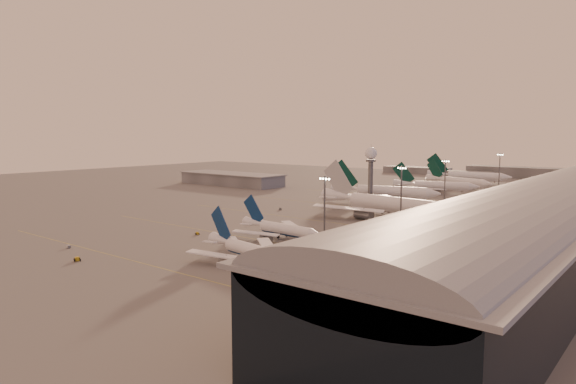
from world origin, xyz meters
The scene contains 26 objects.
ground centered at (0.00, 0.00, 0.00)m, with size 700.00×700.00×0.00m, color #565454.
taxiway_markings centered at (30.00, 56.00, 0.01)m, with size 180.00×185.25×0.02m.
hangar centered at (-120.00, 140.00, 4.32)m, with size 82.00×27.00×8.50m.
radar_tower centered at (5.00, 120.00, 20.95)m, with size 6.40×6.40×31.10m.
mast_a centered at (58.00, 0.00, 13.74)m, with size 3.60×0.56×25.00m.
mast_b centered at (55.00, 55.00, 13.74)m, with size 3.60×0.56×25.00m.
mast_c centered at (50.00, 110.00, 13.74)m, with size 3.60×0.56×25.00m.
mast_d centered at (48.00, 200.00, 13.74)m, with size 3.60×0.56×25.00m.
distant_horizon centered at (2.62, 325.14, 3.89)m, with size 165.00×37.50×9.00m.
narrowbody_near centered at (41.16, -14.67, 2.98)m, with size 37.40×29.58×14.73m.
narrowbody_mid centered at (27.99, 16.49, 2.95)m, with size 37.25×29.68×14.55m.
widebody_white centered at (32.59, 83.41, 4.24)m, with size 69.46×55.36×24.47m.
greentail_a centered at (8.73, 129.07, 3.95)m, with size 60.48×48.28×22.34m.
greentail_b centered at (15.00, 183.98, 3.37)m, with size 50.60×40.20×19.09m.
greentail_c centered at (15.24, 220.98, 3.35)m, with size 50.93×40.58×18.96m.
greentail_d centered at (9.67, 257.78, 3.89)m, with size 59.64×47.61×22.02m.
gsv_truck_a centered at (-15.83, -38.36, 1.05)m, with size 5.21×2.15×2.07m.
gsv_tug_near centered at (2.08, -45.52, 0.59)m, with size 3.82×4.64×1.15m.
gsv_catering_a centered at (50.87, -8.28, 1.75)m, with size 4.65×3.27×3.49m.
gsv_tug_mid centered at (-0.35, 2.57, 0.47)m, with size 3.68×3.12×0.90m.
gsv_truck_b centered at (58.72, 40.05, 1.29)m, with size 6.33×2.54×2.53m.
gsv_truck_c centered at (-14.91, 68.73, 1.20)m, with size 5.50×5.65×2.34m.
gsv_catering_b centered at (53.27, 79.15, 1.80)m, with size 4.77×3.10×3.61m.
gsv_tug_far centered at (8.01, 91.82, 0.56)m, with size 3.27×4.30×1.09m.
gsv_truck_d centered at (-11.12, 129.50, 1.19)m, with size 2.92×6.04×2.34m.
gsv_tug_hangar centered at (36.70, 145.55, 0.50)m, with size 3.52×2.25×0.97m.
Camera 1 is at (141.54, -121.14, 37.31)m, focal length 32.00 mm.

